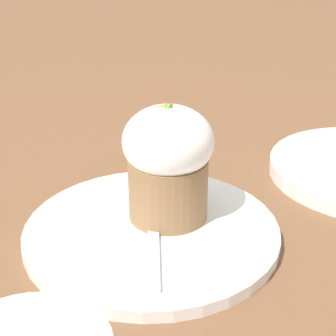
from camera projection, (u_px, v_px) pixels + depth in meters
name	position (u px, v px, depth m)	size (l,w,h in m)	color
ground_plane	(152.00, 237.00, 0.53)	(4.00, 4.00, 0.00)	brown
dessert_plate	(152.00, 232.00, 0.53)	(0.24, 0.24, 0.01)	white
carrot_cake	(168.00, 161.00, 0.52)	(0.08, 0.08, 0.12)	olive
spoon	(154.00, 224.00, 0.52)	(0.08, 0.13, 0.01)	#B7B7BC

